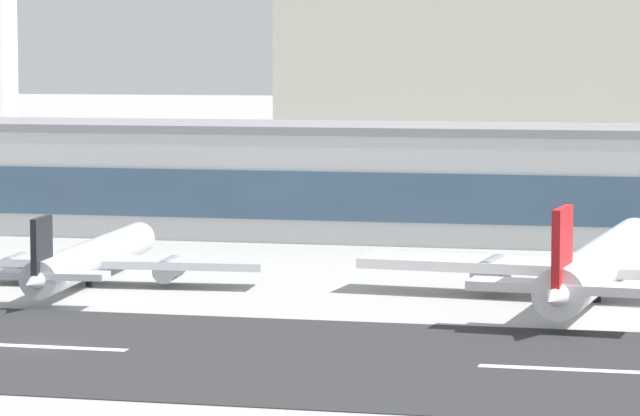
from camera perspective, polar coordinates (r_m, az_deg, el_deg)
The scene contains 8 objects.
ground_plane at distance 132.57m, azimuth -9.43°, elevation -4.65°, with size 1400.00×1400.00×0.00m, color #A8A8A3.
runway_strip at distance 132.46m, azimuth -9.45°, elevation -4.64°, with size 800.00×34.91×0.08m, color #2D2D30.
runway_centreline_dash_4 at distance 132.01m, azimuth -8.99°, elevation -4.65°, with size 12.00×1.20×0.01m, color white.
runway_centreline_dash_5 at distance 122.81m, azimuth 8.14°, elevation -5.39°, with size 12.00×1.20×0.01m, color white.
terminal_building at distance 206.24m, azimuth 3.24°, elevation 0.91°, with size 204.22×20.65×13.81m.
distant_hotel_block at distance 324.04m, azimuth 7.03°, elevation 5.64°, with size 92.83×27.95×49.48m, color beige.
airliner_black_tail_gate_0 at distance 165.46m, azimuth -7.79°, elevation -1.73°, with size 34.90×39.03×8.15m.
airliner_red_tail_gate_1 at distance 155.68m, azimuth 9.34°, elevation -1.95°, with size 45.08×49.01×10.24m.
Camera 1 is at (50.73, -120.33, 22.87)m, focal length 95.00 mm.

